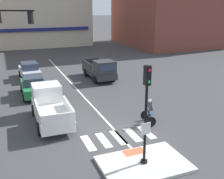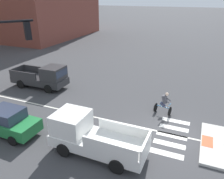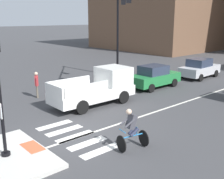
{
  "view_description": "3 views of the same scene",
  "coord_description": "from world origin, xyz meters",
  "views": [
    {
      "loc": [
        -5.5,
        -12.84,
        7.2
      ],
      "look_at": [
        0.83,
        2.99,
        1.82
      ],
      "focal_mm": 44.14,
      "sensor_mm": 36.0,
      "label": 1
    },
    {
      "loc": [
        -11.53,
        -1.02,
        7.8
      ],
      "look_at": [
        1.49,
        4.45,
        1.67
      ],
      "focal_mm": 35.28,
      "sensor_mm": 36.0,
      "label": 2
    },
    {
      "loc": [
        9.47,
        -6.22,
        5.01
      ],
      "look_at": [
        -1.22,
        3.11,
        1.33
      ],
      "focal_mm": 44.82,
      "sensor_mm": 36.0,
      "label": 3
    }
  ],
  "objects": [
    {
      "name": "pickup_truck_white_westbound_near",
      "position": [
        -3.11,
        3.76,
        0.98
      ],
      "size": [
        2.11,
        5.12,
        2.08
      ],
      "color": "white",
      "rests_on": "ground"
    },
    {
      "name": "signal_pole",
      "position": [
        0.0,
        -3.07,
        2.91
      ],
      "size": [
        0.44,
        0.38,
        4.58
      ],
      "color": "black",
      "rests_on": "traffic_island"
    },
    {
      "name": "crosswalk_stripe_a",
      "position": [
        -1.77,
        -0.06,
        0.0
      ],
      "size": [
        0.44,
        1.8,
        0.01
      ],
      "primitive_type": "cube",
      "color": "silver",
      "rests_on": "ground"
    },
    {
      "name": "pickup_truck_charcoal_eastbound_far",
      "position": [
        3.11,
        11.77,
        0.98
      ],
      "size": [
        2.12,
        5.13,
        2.08
      ],
      "color": "#2D2D30",
      "rests_on": "ground"
    },
    {
      "name": "traffic_island",
      "position": [
        0.0,
        -3.06,
        0.07
      ],
      "size": [
        4.03,
        2.76,
        0.15
      ],
      "primitive_type": "cube",
      "color": "beige",
      "rests_on": "ground"
    },
    {
      "name": "crosswalk_stripe_e",
      "position": [
        1.77,
        -0.06,
        0.0
      ],
      "size": [
        0.44,
        1.8,
        0.01
      ],
      "primitive_type": "cube",
      "color": "silver",
      "rests_on": "ground"
    },
    {
      "name": "lane_centre_line",
      "position": [
        0.15,
        10.0,
        0.0
      ],
      "size": [
        0.14,
        28.0,
        0.01
      ],
      "primitive_type": "cube",
      "color": "silver",
      "rests_on": "ground"
    },
    {
      "name": "ground_plane",
      "position": [
        0.0,
        0.0,
        0.0
      ],
      "size": [
        300.0,
        300.0,
        0.0
      ],
      "primitive_type": "plane",
      "color": "#3D3D3F"
    },
    {
      "name": "crosswalk_stripe_d",
      "position": [
        0.88,
        -0.06,
        0.0
      ],
      "size": [
        0.44,
        1.8,
        0.01
      ],
      "primitive_type": "cube",
      "color": "silver",
      "rests_on": "ground"
    },
    {
      "name": "car_silver_westbound_distant",
      "position": [
        -3.24,
        14.75,
        0.81
      ],
      "size": [
        1.97,
        4.17,
        1.64
      ],
      "color": "silver",
      "rests_on": "ground"
    },
    {
      "name": "tactile_pad_front",
      "position": [
        0.0,
        -2.03,
        0.15
      ],
      "size": [
        1.1,
        0.6,
        0.01
      ],
      "primitive_type": "cube",
      "color": "#DB5B38",
      "rests_on": "traffic_island"
    },
    {
      "name": "car_green_westbound_far",
      "position": [
        -3.53,
        9.22,
        0.81
      ],
      "size": [
        1.87,
        4.11,
        1.64
      ],
      "color": "#237A3D",
      "rests_on": "ground"
    },
    {
      "name": "crosswalk_stripe_c",
      "position": [
        0.0,
        -0.06,
        0.0
      ],
      "size": [
        0.44,
        1.8,
        0.01
      ],
      "primitive_type": "cube",
      "color": "silver",
      "rests_on": "ground"
    },
    {
      "name": "crosswalk_stripe_b",
      "position": [
        -0.88,
        -0.06,
        0.0
      ],
      "size": [
        0.44,
        1.8,
        0.01
      ],
      "primitive_type": "cube",
      "color": "silver",
      "rests_on": "ground"
    },
    {
      "name": "cyclist",
      "position": [
        2.44,
        0.92,
        0.87
      ],
      "size": [
        0.86,
        1.2,
        1.68
      ],
      "color": "black",
      "rests_on": "ground"
    }
  ]
}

